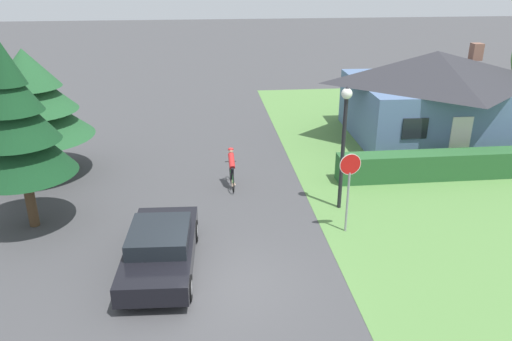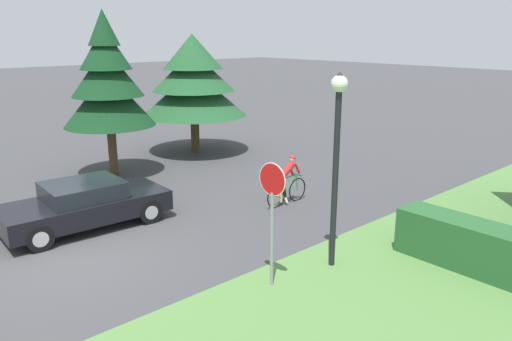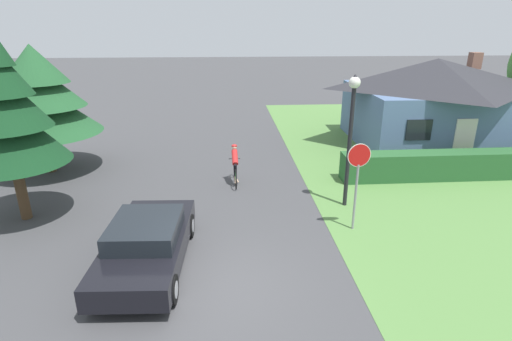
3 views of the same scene
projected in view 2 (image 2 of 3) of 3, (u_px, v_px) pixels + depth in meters
The scene contains 7 objects.
ground_plane at pixel (77, 257), 11.78m from camera, with size 140.00×140.00×0.00m, color #424244.
sedan_left_lane at pixel (85, 204), 13.47m from camera, with size 2.06×4.42×1.27m.
cyclist at pixel (287, 182), 15.25m from camera, with size 0.44×1.71×1.52m.
stop_sign at pixel (272, 201), 9.99m from camera, with size 0.68×0.08×2.66m.
street_lamp at pixel (337, 140), 10.62m from camera, with size 0.36×0.36×4.36m.
conifer_tall_near at pixel (107, 82), 17.75m from camera, with size 3.27×3.27×5.92m.
conifer_tall_far at pixel (193, 81), 21.33m from camera, with size 4.51×4.51×5.09m.
Camera 2 is at (10.86, -4.06, 5.13)m, focal length 35.00 mm.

